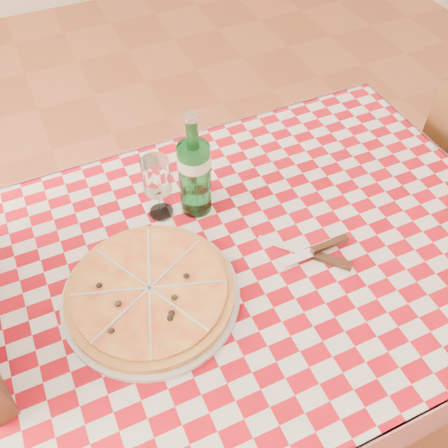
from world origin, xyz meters
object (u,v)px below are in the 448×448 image
(water_bottle, at_px, (194,165))
(wine_glass, at_px, (158,188))
(pizza_plate, at_px, (150,292))
(dining_table, at_px, (242,282))

(water_bottle, xyz_separation_m, wine_glass, (-0.08, 0.02, -0.06))
(pizza_plate, bearing_deg, wine_glass, 65.14)
(dining_table, xyz_separation_m, wine_glass, (-0.12, 0.20, 0.18))
(dining_table, height_order, wine_glass, wine_glass)
(wine_glass, bearing_deg, dining_table, -59.13)
(dining_table, bearing_deg, water_bottle, 101.13)
(dining_table, xyz_separation_m, water_bottle, (-0.04, 0.19, 0.24))
(pizza_plate, relative_size, water_bottle, 1.35)
(dining_table, height_order, water_bottle, water_bottle)
(water_bottle, distance_m, wine_glass, 0.10)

